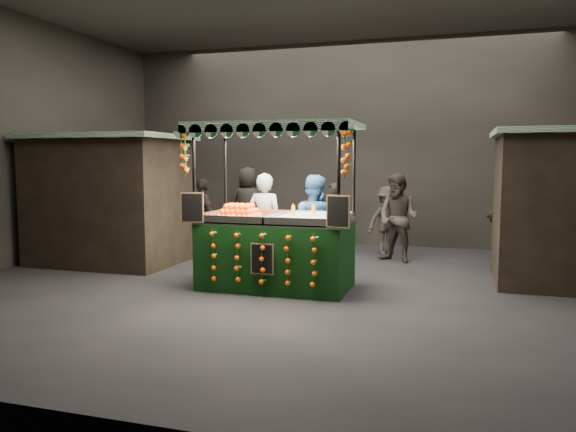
% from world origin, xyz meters
% --- Properties ---
extents(ground, '(12.00, 12.00, 0.00)m').
position_xyz_m(ground, '(0.00, 0.00, 0.00)').
color(ground, black).
rests_on(ground, ground).
extents(market_hall, '(12.10, 10.10, 5.05)m').
position_xyz_m(market_hall, '(0.00, 0.00, 3.38)').
color(market_hall, black).
rests_on(market_hall, ground).
extents(neighbour_stall_left, '(3.00, 2.20, 2.60)m').
position_xyz_m(neighbour_stall_left, '(-4.40, 1.00, 1.31)').
color(neighbour_stall_left, black).
rests_on(neighbour_stall_left, ground).
extents(juice_stall, '(2.76, 1.62, 2.67)m').
position_xyz_m(juice_stall, '(-0.45, -0.21, 0.83)').
color(juice_stall, black).
rests_on(juice_stall, ground).
extents(vendor_grey, '(0.69, 0.46, 1.85)m').
position_xyz_m(vendor_grey, '(-1.04, 0.93, 0.93)').
color(vendor_grey, gray).
rests_on(vendor_grey, ground).
extents(vendor_blue, '(0.93, 0.74, 1.83)m').
position_xyz_m(vendor_blue, '(-0.11, 0.88, 0.92)').
color(vendor_blue, navy).
rests_on(vendor_blue, ground).
extents(shopper_0, '(0.75, 0.54, 1.89)m').
position_xyz_m(shopper_0, '(-3.88, 2.96, 0.95)').
color(shopper_0, '#2C2524').
rests_on(shopper_0, ground).
extents(shopper_1, '(1.10, 1.00, 1.82)m').
position_xyz_m(shopper_1, '(1.20, 2.78, 0.91)').
color(shopper_1, '#2E2925').
rests_on(shopper_1, ground).
extents(shopper_2, '(1.02, 0.94, 1.68)m').
position_xyz_m(shopper_2, '(-3.11, 2.61, 0.84)').
color(shopper_2, '#2B2423').
rests_on(shopper_2, ground).
extents(shopper_3, '(1.12, 1.05, 1.52)m').
position_xyz_m(shopper_3, '(0.88, 3.65, 0.76)').
color(shopper_3, '#282320').
rests_on(shopper_3, ground).
extents(shopper_4, '(1.03, 0.76, 1.93)m').
position_xyz_m(shopper_4, '(-2.61, 4.12, 0.96)').
color(shopper_4, black).
rests_on(shopper_4, ground).
extents(shopper_5, '(1.40, 1.68, 1.81)m').
position_xyz_m(shopper_5, '(3.32, 2.30, 0.90)').
color(shopper_5, '#2A2622').
rests_on(shopper_5, ground).
extents(shopper_6, '(0.56, 0.67, 1.58)m').
position_xyz_m(shopper_6, '(-0.33, 3.52, 0.79)').
color(shopper_6, black).
rests_on(shopper_6, ground).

